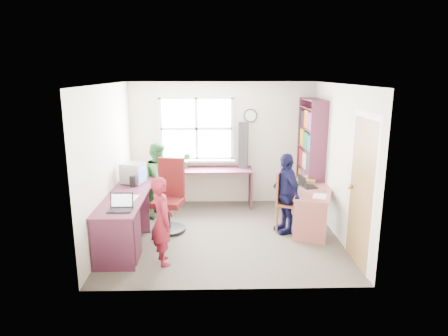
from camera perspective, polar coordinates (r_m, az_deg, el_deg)
name	(u,v)px	position (r m, az deg, el deg)	size (l,w,h in m)	color
room	(225,160)	(6.32, 0.14, 1.15)	(3.64, 3.44, 2.44)	#443E35
l_desk	(140,214)	(6.27, -11.98, -6.51)	(2.38, 2.95, 0.75)	#572337
right_desk	(314,202)	(6.77, 12.72, -4.73)	(0.90, 1.28, 0.67)	#A05650
bookshelf	(311,158)	(7.65, 12.27, 1.37)	(0.30, 1.02, 2.10)	#572337
swivel_chair	(170,200)	(6.68, -7.76, -4.54)	(0.67, 0.67, 1.19)	black
wooden_chair	(287,199)	(6.66, 8.96, -4.35)	(0.57, 0.57, 1.01)	brown
crt_monitor	(133,173)	(6.86, -12.86, -0.70)	(0.42, 0.40, 0.35)	#949397
laptop_left	(121,206)	(5.63, -14.52, -5.27)	(0.32, 0.26, 0.22)	black
laptop_right	(306,184)	(6.91, 11.60, -2.27)	(0.32, 0.36, 0.21)	black
speaker_a	(132,182)	(6.67, -12.95, -1.92)	(0.09, 0.09, 0.17)	black
speaker_b	(142,172)	(7.22, -11.70, -0.59)	(0.12, 0.12, 0.19)	black
cd_tower	(243,145)	(7.74, 2.77, 3.28)	(0.20, 0.19, 0.90)	black
game_box	(306,180)	(7.22, 11.63, -1.73)	(0.39, 0.39, 0.06)	red
paper_a	(130,198)	(6.11, -13.26, -4.16)	(0.25, 0.32, 0.00)	white
paper_b	(320,196)	(6.46, 13.50, -3.94)	(0.29, 0.34, 0.00)	white
potted_plant	(186,161)	(7.78, -5.43, 1.04)	(0.16, 0.13, 0.30)	#32772F
person_red	(162,221)	(5.51, -8.84, -7.45)	(0.45, 0.29, 1.23)	maroon
person_green	(159,179)	(7.37, -9.20, -1.58)	(0.65, 0.51, 1.35)	#2D7233
person_navy	(286,193)	(6.55, 8.79, -3.58)	(0.78, 0.32, 1.32)	#13133C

